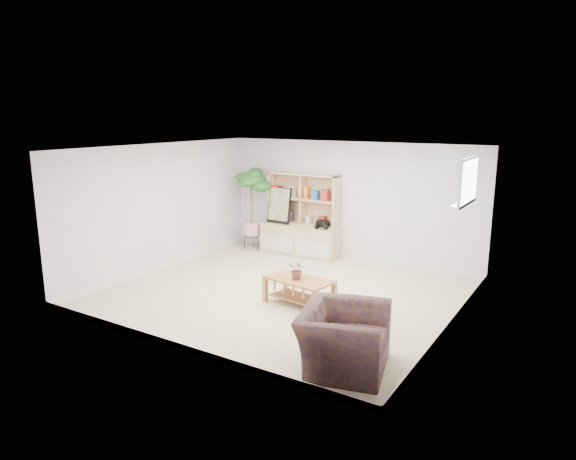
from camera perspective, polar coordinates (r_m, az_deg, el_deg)
The scene contains 14 objects.
floor at distance 8.65m, azimuth -0.53°, elevation -7.01°, with size 5.50×5.00×0.01m, color beige.
ceiling at distance 8.15m, azimuth -0.56°, elevation 9.06°, with size 5.50×5.00×0.01m, color silver.
walls at distance 8.32m, azimuth -0.55°, elevation 0.79°, with size 5.51×5.01×2.40m.
baseboard at distance 8.63m, azimuth -0.53°, elevation -6.70°, with size 5.50×5.00×0.10m, color white, non-canonical shape.
window at distance 7.70m, azimuth 19.46°, elevation 5.13°, with size 0.10×0.98×0.68m, color white, non-canonical shape.
window_sill at distance 7.76m, azimuth 18.86°, elevation 2.83°, with size 0.14×1.00×0.04m, color white.
storage_unit at distance 10.76m, azimuth 1.42°, elevation 1.70°, with size 1.72×0.58×1.72m, color tan, non-canonical shape.
poster at distance 10.93m, azimuth -0.97°, elevation 2.78°, with size 0.56×0.13×0.77m, color yellow, non-canonical shape.
toy_truck at distance 10.46m, azimuth 3.87°, elevation 0.67°, with size 0.35×0.24×0.19m, color black, non-canonical shape.
coffee_table at distance 8.09m, azimuth 1.24°, elevation -6.84°, with size 1.05×0.57×0.43m, color olive, non-canonical shape.
table_plant at distance 7.93m, azimuth 1.05°, elevation -4.45°, with size 0.27×0.23×0.30m, color #22532B.
floor_tree at distance 11.21m, azimuth -4.08°, elevation 2.31°, with size 0.66×0.66×1.80m, color #1B4F17, non-canonical shape.
armchair at distance 6.15m, azimuth 6.21°, elevation -11.47°, with size 1.11×0.97×0.82m, color #151F41.
sill_plant at distance 8.02m, azimuth 19.42°, elevation 4.10°, with size 0.13×0.11×0.24m, color #1B4F17.
Camera 1 is at (4.37, -6.86, 2.93)m, focal length 32.00 mm.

